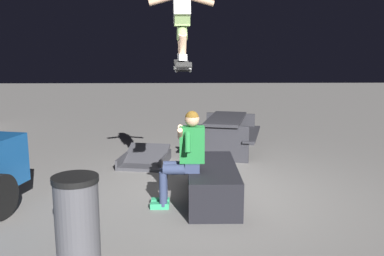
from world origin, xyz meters
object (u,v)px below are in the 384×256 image
Objects in this scene: ledge_box_main at (212,183)px; skater_airborne at (182,13)px; kicker_ramp at (145,161)px; picnic_table_back at (226,129)px; person_sitting_on_ledge at (184,154)px; trash_bin at (77,218)px; skateboard at (182,65)px.

ledge_box_main is 1.53× the size of skater_airborne.
ledge_box_main reaches higher than kicker_ramp.
picnic_table_back reaches higher than ledge_box_main.
person_sitting_on_ledge reaches higher than trash_bin.
ledge_box_main is 2.92m from picnic_table_back.
person_sitting_on_ledge reaches higher than picnic_table_back.
person_sitting_on_ledge is 1.90m from skater_airborne.
person_sitting_on_ledge is at bearing -168.38° from skateboard.
skateboard is at bearing -177.14° from skater_airborne.
kicker_ramp is at bearing 119.17° from picnic_table_back.
trash_bin is at bearing 142.73° from person_sitting_on_ledge.
trash_bin reaches higher than ledge_box_main.
kicker_ramp is 1.26× the size of trash_bin.
skateboard is 3.46m from picnic_table_back.
person_sitting_on_ledge is at bearing -171.39° from skater_airborne.
person_sitting_on_ledge is 1.21m from skateboard.
ledge_box_main is 1.76m from skateboard.
ledge_box_main is 1.89× the size of trash_bin.
skateboard reaches higher than ledge_box_main.
picnic_table_back is 5.00m from trash_bin.
picnic_table_back is (2.94, -0.92, -2.15)m from skater_airborne.
trash_bin reaches higher than picnic_table_back.
skater_airborne is at bearing 2.86° from skateboard.
skateboard is 0.52× the size of picnic_table_back.
person_sitting_on_ledge is at bearing 163.98° from picnic_table_back.
trash_bin is (-4.58, 2.01, -0.04)m from picnic_table_back.
skater_airborne is (-0.07, 0.43, 2.39)m from ledge_box_main.
picnic_table_back is at bearing -9.53° from ledge_box_main.
kicker_ramp is (2.08, 0.73, -1.90)m from skateboard.
skater_airborne is 2.95m from trash_bin.
kicker_ramp is 1.93m from picnic_table_back.
skater_airborne is at bearing 98.65° from ledge_box_main.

